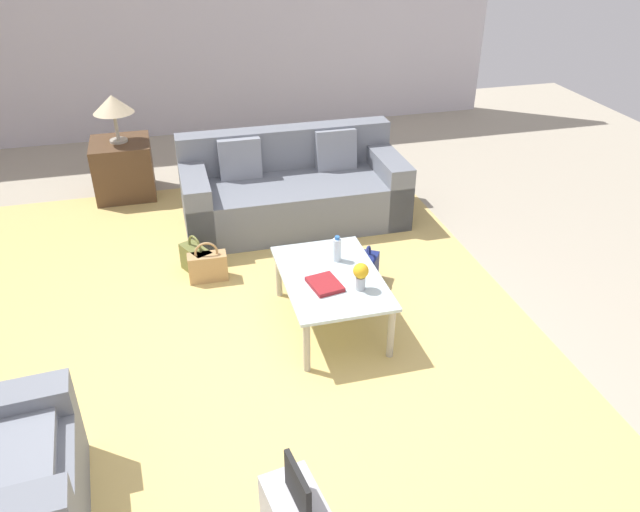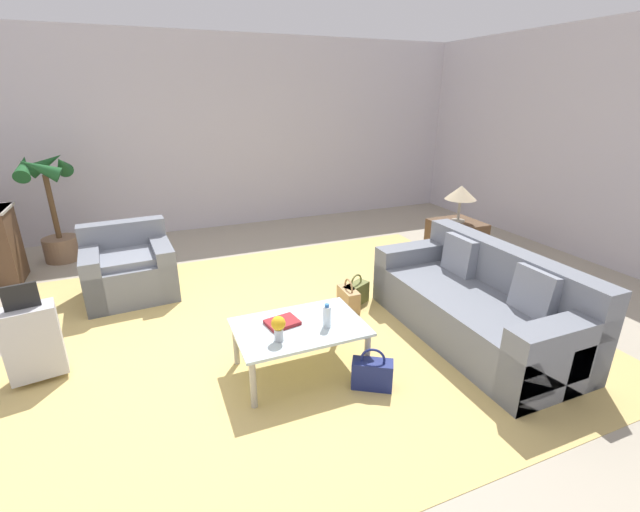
# 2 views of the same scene
# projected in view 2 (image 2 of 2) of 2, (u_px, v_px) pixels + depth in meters

# --- Properties ---
(ground_plane) EXTENTS (12.00, 12.00, 0.00)m
(ground_plane) POSITION_uv_depth(u_px,v_px,m) (241.00, 349.00, 3.92)
(ground_plane) COLOR #A89E89
(wall_back) EXTENTS (10.24, 0.12, 3.10)m
(wall_back) POSITION_uv_depth(u_px,v_px,m) (178.00, 136.00, 6.87)
(wall_back) COLOR silver
(wall_back) RESTS_ON ground
(area_rug) EXTENTS (5.20, 4.40, 0.01)m
(area_rug) POSITION_uv_depth(u_px,v_px,m) (295.00, 326.00, 4.30)
(area_rug) COLOR tan
(area_rug) RESTS_ON ground
(couch) EXTENTS (0.94, 2.10, 0.85)m
(couch) POSITION_uv_depth(u_px,v_px,m) (480.00, 306.00, 4.08)
(couch) COLOR slate
(couch) RESTS_ON ground
(armchair) EXTENTS (1.00, 0.93, 0.81)m
(armchair) POSITION_uv_depth(u_px,v_px,m) (129.00, 270.00, 4.93)
(armchair) COLOR slate
(armchair) RESTS_ON ground
(coffee_table) EXTENTS (1.05, 0.70, 0.43)m
(coffee_table) POSITION_uv_depth(u_px,v_px,m) (299.00, 331.00, 3.50)
(coffee_table) COLOR silver
(coffee_table) RESTS_ON ground
(water_bottle) EXTENTS (0.06, 0.06, 0.20)m
(water_bottle) POSITION_uv_depth(u_px,v_px,m) (327.00, 316.00, 3.43)
(water_bottle) COLOR silver
(water_bottle) RESTS_ON coffee_table
(coffee_table_book) EXTENTS (0.29, 0.24, 0.03)m
(coffee_table_book) POSITION_uv_depth(u_px,v_px,m) (282.00, 322.00, 3.50)
(coffee_table_book) COLOR maroon
(coffee_table_book) RESTS_ON coffee_table
(flower_vase) EXTENTS (0.11, 0.11, 0.21)m
(flower_vase) POSITION_uv_depth(u_px,v_px,m) (278.00, 326.00, 3.23)
(flower_vase) COLOR #B2B7BC
(flower_vase) RESTS_ON coffee_table
(side_table) EXTENTS (0.60, 0.60, 0.59)m
(side_table) POSITION_uv_depth(u_px,v_px,m) (455.00, 243.00, 5.82)
(side_table) COLOR #513823
(side_table) RESTS_ON ground
(table_lamp) EXTENTS (0.41, 0.41, 0.49)m
(table_lamp) POSITION_uv_depth(u_px,v_px,m) (461.00, 193.00, 5.58)
(table_lamp) COLOR #ADA899
(table_lamp) RESTS_ON side_table
(suitcase_silver) EXTENTS (0.43, 0.28, 0.85)m
(suitcase_silver) POSITION_uv_depth(u_px,v_px,m) (33.00, 341.00, 3.39)
(suitcase_silver) COLOR #B7B7BC
(suitcase_silver) RESTS_ON ground
(handbag_tan) EXTENTS (0.15, 0.32, 0.36)m
(handbag_tan) POSITION_uv_depth(u_px,v_px,m) (348.00, 298.00, 4.61)
(handbag_tan) COLOR tan
(handbag_tan) RESTS_ON ground
(handbag_navy) EXTENTS (0.35, 0.29, 0.36)m
(handbag_navy) POSITION_uv_depth(u_px,v_px,m) (372.00, 373.00, 3.37)
(handbag_navy) COLOR navy
(handbag_navy) RESTS_ON ground
(handbag_olive) EXTENTS (0.35, 0.27, 0.36)m
(handbag_olive) POSITION_uv_depth(u_px,v_px,m) (356.00, 293.00, 4.72)
(handbag_olive) COLOR olive
(handbag_olive) RESTS_ON ground
(potted_palm) EXTENTS (0.64, 0.64, 1.51)m
(potted_palm) POSITION_uv_depth(u_px,v_px,m) (52.00, 207.00, 5.77)
(potted_palm) COLOR #84664C
(potted_palm) RESTS_ON ground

